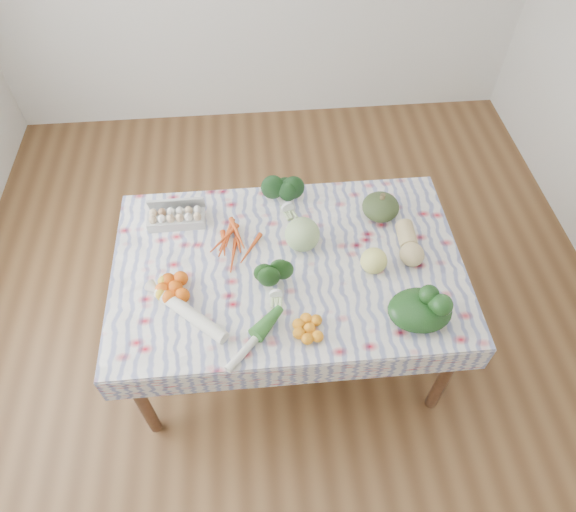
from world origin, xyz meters
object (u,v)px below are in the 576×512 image
object	(u,v)px
dining_table	(288,274)
cabbage	(302,234)
kabocha_squash	(381,207)
butternut_squash	(409,243)
egg_carton	(176,219)
grapefruit	(374,261)

from	to	relation	value
dining_table	cabbage	world-z (taller)	cabbage
kabocha_squash	cabbage	distance (m)	0.45
dining_table	butternut_squash	size ratio (longest dim) A/B	6.43
kabocha_squash	egg_carton	bearing A→B (deg)	178.16
egg_carton	cabbage	distance (m)	0.64
butternut_squash	grapefruit	distance (m)	0.21
butternut_squash	grapefruit	world-z (taller)	grapefruit
cabbage	butternut_squash	bearing A→B (deg)	-8.36
egg_carton	butternut_squash	distance (m)	1.15
cabbage	grapefruit	world-z (taller)	cabbage
dining_table	butternut_squash	distance (m)	0.60
egg_carton	cabbage	world-z (taller)	cabbage
butternut_squash	grapefruit	xyz separation A→B (m)	(-0.19, -0.10, 0.00)
kabocha_squash	grapefruit	size ratio (longest dim) A/B	1.50
egg_carton	grapefruit	world-z (taller)	grapefruit
kabocha_squash	grapefruit	bearing A→B (deg)	-106.68
dining_table	cabbage	xyz separation A→B (m)	(0.08, 0.10, 0.17)
butternut_squash	egg_carton	bearing A→B (deg)	168.59
dining_table	kabocha_squash	distance (m)	0.58
dining_table	grapefruit	distance (m)	0.42
egg_carton	grapefruit	distance (m)	1.00
egg_carton	butternut_squash	size ratio (longest dim) A/B	1.14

